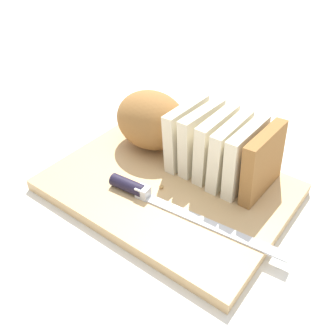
# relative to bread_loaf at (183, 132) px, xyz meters

# --- Properties ---
(ground_plane) EXTENTS (3.00, 3.00, 0.00)m
(ground_plane) POSITION_rel_bread_loaf_xyz_m (0.02, -0.07, -0.07)
(ground_plane) COLOR silver
(cutting_board) EXTENTS (0.39, 0.29, 0.02)m
(cutting_board) POSITION_rel_bread_loaf_xyz_m (0.02, -0.07, -0.06)
(cutting_board) COLOR tan
(cutting_board) RESTS_ON ground_plane
(bread_loaf) EXTENTS (0.30, 0.12, 0.11)m
(bread_loaf) POSITION_rel_bread_loaf_xyz_m (0.00, 0.00, 0.00)
(bread_loaf) COLOR #996633
(bread_loaf) RESTS_ON cutting_board
(bread_knife) EXTENTS (0.29, 0.04, 0.02)m
(bread_knife) POSITION_rel_bread_loaf_xyz_m (0.02, -0.12, -0.04)
(bread_knife) COLOR silver
(bread_knife) RESTS_ON cutting_board
(crumb_near_knife) EXTENTS (0.01, 0.01, 0.01)m
(crumb_near_knife) POSITION_rel_bread_loaf_xyz_m (0.02, -0.09, -0.05)
(crumb_near_knife) COLOR tan
(crumb_near_knife) RESTS_ON cutting_board
(crumb_near_loaf) EXTENTS (0.00, 0.00, 0.00)m
(crumb_near_loaf) POSITION_rel_bread_loaf_xyz_m (0.06, -0.12, -0.05)
(crumb_near_loaf) COLOR tan
(crumb_near_loaf) RESTS_ON cutting_board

